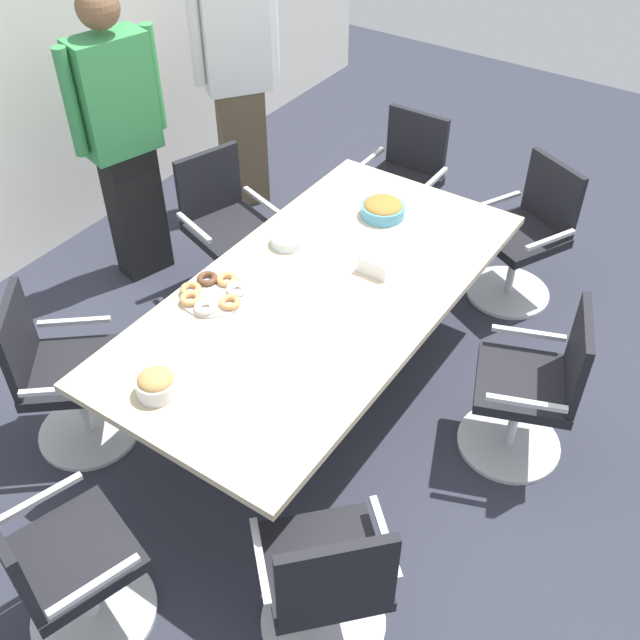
# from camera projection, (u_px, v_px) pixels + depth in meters

# --- Properties ---
(ground_plane) EXTENTS (10.00, 10.00, 0.01)m
(ground_plane) POSITION_uv_depth(u_px,v_px,m) (320.00, 393.00, 4.27)
(ground_plane) COLOR #2D303D
(conference_table) EXTENTS (2.40, 1.20, 0.75)m
(conference_table) POSITION_uv_depth(u_px,v_px,m) (320.00, 309.00, 3.86)
(conference_table) COLOR #CCB793
(conference_table) RESTS_ON ground
(office_chair_0) EXTENTS (0.76, 0.76, 0.91)m
(office_chair_0) POSITION_uv_depth(u_px,v_px,m) (326.00, 585.00, 2.94)
(office_chair_0) COLOR silver
(office_chair_0) RESTS_ON ground
(office_chair_1) EXTENTS (0.70, 0.70, 0.91)m
(office_chair_1) POSITION_uv_depth(u_px,v_px,m) (532.00, 393.00, 3.71)
(office_chair_1) COLOR silver
(office_chair_1) RESTS_ON ground
(office_chair_2) EXTENTS (0.72, 0.72, 0.91)m
(office_chair_2) POSITION_uv_depth(u_px,v_px,m) (524.00, 241.00, 4.70)
(office_chair_2) COLOR silver
(office_chair_2) RESTS_ON ground
(office_chair_3) EXTENTS (0.54, 0.54, 0.91)m
(office_chair_3) POSITION_uv_depth(u_px,v_px,m) (402.00, 189.00, 5.16)
(office_chair_3) COLOR silver
(office_chair_3) RESTS_ON ground
(office_chair_4) EXTENTS (0.68, 0.68, 0.91)m
(office_chair_4) POSITION_uv_depth(u_px,v_px,m) (226.00, 233.00, 4.76)
(office_chair_4) COLOR silver
(office_chair_4) RESTS_ON ground
(office_chair_5) EXTENTS (0.76, 0.76, 0.91)m
(office_chair_5) POSITION_uv_depth(u_px,v_px,m) (64.00, 380.00, 3.78)
(office_chair_5) COLOR silver
(office_chair_5) RESTS_ON ground
(office_chair_6) EXTENTS (0.67, 0.67, 0.91)m
(office_chair_6) POSITION_uv_depth(u_px,v_px,m) (63.00, 572.00, 2.98)
(office_chair_6) COLOR silver
(office_chair_6) RESTS_ON ground
(person_standing_0) EXTENTS (0.61, 0.33, 1.86)m
(person_standing_0) POSITION_uv_depth(u_px,v_px,m) (122.00, 137.00, 4.51)
(person_standing_0) COLOR black
(person_standing_0) RESTS_ON ground
(person_standing_1) EXTENTS (0.54, 0.44, 1.86)m
(person_standing_1) POSITION_uv_depth(u_px,v_px,m) (238.00, 76.00, 5.18)
(person_standing_1) COLOR brown
(person_standing_1) RESTS_ON ground
(snack_bowl_pretzels) EXTENTS (0.25, 0.25, 0.10)m
(snack_bowl_pretzels) POSITION_uv_depth(u_px,v_px,m) (383.00, 208.00, 4.25)
(snack_bowl_pretzels) COLOR #4C9EC6
(snack_bowl_pretzels) RESTS_ON conference_table
(snack_bowl_cookies) EXTENTS (0.18, 0.18, 0.12)m
(snack_bowl_cookies) POSITION_uv_depth(u_px,v_px,m) (156.00, 384.00, 3.21)
(snack_bowl_cookies) COLOR white
(snack_bowl_cookies) RESTS_ON conference_table
(donut_platter) EXTENTS (0.34, 0.34, 0.04)m
(donut_platter) POSITION_uv_depth(u_px,v_px,m) (213.00, 293.00, 3.73)
(donut_platter) COLOR white
(donut_platter) RESTS_ON conference_table
(plate_stack) EXTENTS (0.19, 0.19, 0.05)m
(plate_stack) POSITION_uv_depth(u_px,v_px,m) (288.00, 240.00, 4.06)
(plate_stack) COLOR white
(plate_stack) RESTS_ON conference_table
(napkin_pile) EXTENTS (0.17, 0.17, 0.09)m
(napkin_pile) POSITION_uv_depth(u_px,v_px,m) (379.00, 262.00, 3.88)
(napkin_pile) COLOR white
(napkin_pile) RESTS_ON conference_table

